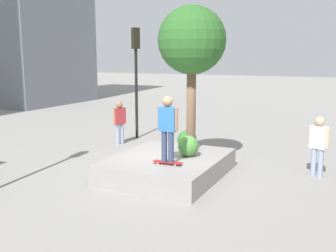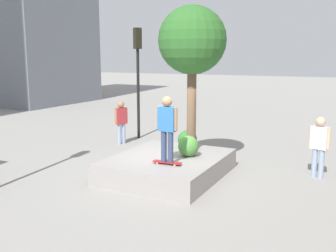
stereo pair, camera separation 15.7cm
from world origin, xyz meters
TOP-DOWN VIEW (x-y plane):
  - ground_plane at (0.00, 0.00)m, footprint 120.00×120.00m
  - planter_ledge at (-0.09, -0.11)m, footprint 3.65×2.99m
  - plaza_tree at (0.89, -0.42)m, footprint 2.02×2.02m
  - boxwood_shrub at (0.98, -0.25)m, footprint 0.61×0.61m
  - hedge_clump at (0.20, -0.63)m, footprint 0.61×0.61m
  - skateboard at (-0.85, -0.47)m, footprint 0.26×0.81m
  - skateboarder at (-0.85, -0.47)m, footprint 0.27×0.60m
  - traffic_light_corner at (4.17, 3.44)m, footprint 0.36×0.37m
  - pedestrian_crossing at (1.71, -4.03)m, footprint 0.33×0.58m
  - bystander_watching at (2.85, 3.44)m, footprint 0.54×0.37m

SIDE VIEW (x-z plane):
  - ground_plane at x=0.00m, z-range 0.00..0.00m
  - planter_ledge at x=-0.09m, z-range 0.00..0.58m
  - skateboard at x=-0.85m, z-range 0.60..0.68m
  - hedge_clump at x=0.20m, z-range 0.58..1.19m
  - boxwood_shrub at x=0.98m, z-range 0.58..1.19m
  - bystander_watching at x=2.85m, z-range 0.13..1.85m
  - pedestrian_crossing at x=1.71m, z-range 0.14..1.91m
  - skateboarder at x=-0.85m, z-range 0.79..2.56m
  - traffic_light_corner at x=4.17m, z-range 0.83..5.44m
  - plaza_tree at x=0.89m, z-range 1.70..6.05m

